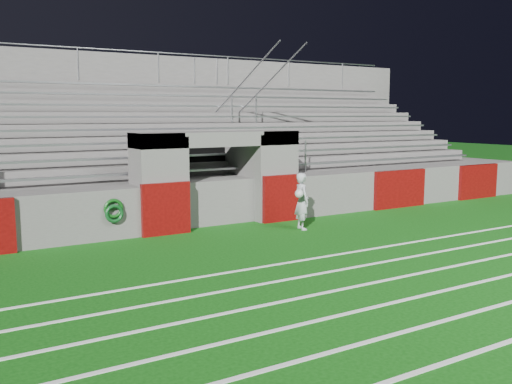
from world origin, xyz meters
TOP-DOWN VIEW (x-y plane):
  - ground at (0.00, 0.00)m, footprint 90.00×90.00m
  - field_markings at (0.00, -5.00)m, footprint 28.00×8.09m
  - stadium_structure at (0.00, 7.97)m, footprint 26.00×8.48m
  - goalkeeper_with_ball at (1.57, 1.69)m, footprint 0.66×0.74m
  - hose_coil at (-3.16, 2.93)m, footprint 0.49×0.14m

SIDE VIEW (x-z plane):
  - ground at x=0.00m, z-range 0.00..0.00m
  - field_markings at x=0.00m, z-range 0.00..0.01m
  - hose_coil at x=-3.16m, z-range 0.45..1.04m
  - goalkeeper_with_ball at x=1.57m, z-range 0.01..1.54m
  - stadium_structure at x=0.00m, z-range -1.22..4.20m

